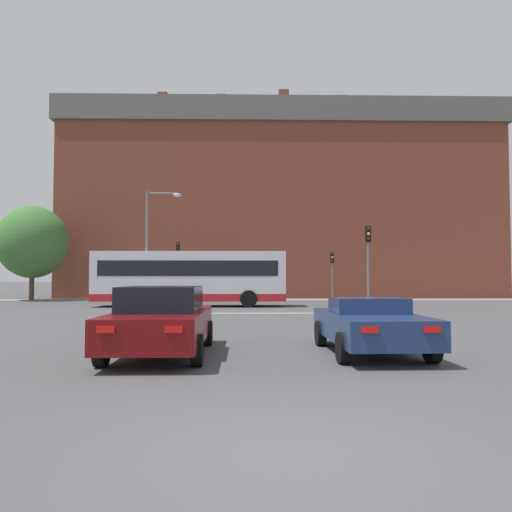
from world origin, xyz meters
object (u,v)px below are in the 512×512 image
bus_crossing_lead (190,277)px  traffic_light_near_right (368,254)px  pedestrian_waiting (225,286)px  traffic_light_far_right (332,268)px  car_roadster_right (370,325)px  traffic_light_far_left (178,261)px  car_saloon_left (162,320)px  pedestrian_walking_west (163,287)px  street_lamp_junction (153,235)px  pedestrian_walking_east (264,286)px

bus_crossing_lead → traffic_light_near_right: (9.44, -5.45, 1.12)m
pedestrian_waiting → traffic_light_far_right: bearing=62.3°
car_roadster_right → traffic_light_far_right: traffic_light_far_right is taller
bus_crossing_lead → traffic_light_far_left: traffic_light_far_left is taller
traffic_light_far_right → car_saloon_left: bearing=-107.7°
bus_crossing_lead → car_saloon_left: bearing=-175.6°
car_saloon_left → traffic_light_far_right: (8.51, 26.73, 1.72)m
car_roadster_right → bus_crossing_lead: size_ratio=0.39×
bus_crossing_lead → pedestrian_walking_west: 9.09m
street_lamp_junction → pedestrian_walking_west: (-0.96, 9.28, -3.19)m
car_roadster_right → traffic_light_near_right: 13.76m
pedestrian_waiting → pedestrian_walking_east: size_ratio=1.00×
car_saloon_left → pedestrian_walking_west: pedestrian_walking_west is taller
car_roadster_right → traffic_light_near_right: size_ratio=1.02×
traffic_light_far_left → traffic_light_far_right: (11.81, 0.07, -0.47)m
traffic_light_near_right → pedestrian_walking_east: traffic_light_near_right is taller
pedestrian_waiting → bus_crossing_lead: bearing=-30.4°
car_roadster_right → pedestrian_walking_east: pedestrian_walking_east is taller
car_roadster_right → pedestrian_walking_west: (-9.28, 27.17, 0.36)m
traffic_light_near_right → street_lamp_junction: bearing=157.9°
street_lamp_junction → pedestrian_walking_west: bearing=95.9°
car_roadster_right → traffic_light_far_right: bearing=80.7°
pedestrian_walking_east → pedestrian_waiting: bearing=59.5°
car_roadster_right → street_lamp_junction: size_ratio=0.64×
car_saloon_left → pedestrian_waiting: (0.22, 27.86, 0.28)m
car_roadster_right → pedestrian_waiting: pedestrian_waiting is taller
bus_crossing_lead → pedestrian_walking_west: size_ratio=6.54×
bus_crossing_lead → car_roadster_right: bearing=-161.6°
traffic_light_far_right → pedestrian_walking_west: 13.14m
street_lamp_junction → pedestrian_walking_east: size_ratio=3.85×
bus_crossing_lead → pedestrian_walking_west: bus_crossing_lead is taller
traffic_light_far_right → pedestrian_waiting: size_ratio=2.05×
traffic_light_far_right → pedestrian_walking_east: bearing=170.0°
traffic_light_far_left → pedestrian_walking_west: 2.39m
traffic_light_far_left → pedestrian_waiting: 4.18m
bus_crossing_lead → street_lamp_junction: street_lamp_junction is taller
street_lamp_junction → pedestrian_waiting: size_ratio=3.83×
car_saloon_left → pedestrian_walking_west: (-4.54, 27.31, 0.24)m
car_saloon_left → car_roadster_right: car_saloon_left is taller
traffic_light_far_left → street_lamp_junction: 8.72m
bus_crossing_lead → pedestrian_walking_east: size_ratio=6.37×
car_saloon_left → traffic_light_near_right: 15.68m
car_roadster_right → pedestrian_walking_west: size_ratio=2.52×
traffic_light_near_right → bus_crossing_lead: bearing=150.0°
bus_crossing_lead → pedestrian_walking_west: bearing=19.8°
car_roadster_right → street_lamp_junction: bearing=113.7°
traffic_light_far_left → traffic_light_far_right: traffic_light_far_left is taller
bus_crossing_lead → traffic_light_near_right: traffic_light_near_right is taller
traffic_light_near_right → traffic_light_far_right: (0.53, 13.40, -0.39)m
car_saloon_left → pedestrian_walking_east: pedestrian_walking_east is taller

